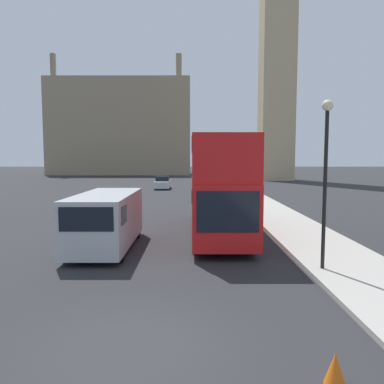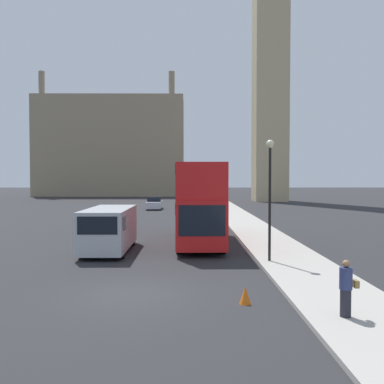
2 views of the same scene
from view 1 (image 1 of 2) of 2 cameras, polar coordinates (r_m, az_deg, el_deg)
The scene contains 7 objects.
ground_plane at distance 8.12m, azimuth -9.36°, elevation -22.39°, with size 300.00×300.00×0.00m, color #28282B.
building_block_distant at distance 86.09m, azimuth -10.70°, elevation 9.59°, with size 30.90×10.11×25.32m.
red_double_decker_bus at distance 18.30m, azimuth 4.07°, elevation 1.56°, with size 2.57×10.26×4.65m.
white_van at distance 15.83m, azimuth -12.89°, elevation -4.06°, with size 2.19×5.91×2.28m.
street_lamp at distance 12.72m, azimuth 19.82°, elevation 4.87°, with size 0.36×0.36×5.43m.
parked_sedan at distance 45.36m, azimuth -4.41°, elevation 1.36°, with size 1.73×4.36×1.53m.
traffic_cone at distance 7.25m, azimuth 21.06°, elevation -23.82°, with size 0.36×0.36×0.55m.
Camera 1 is at (1.23, -7.09, 3.76)m, focal length 35.00 mm.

